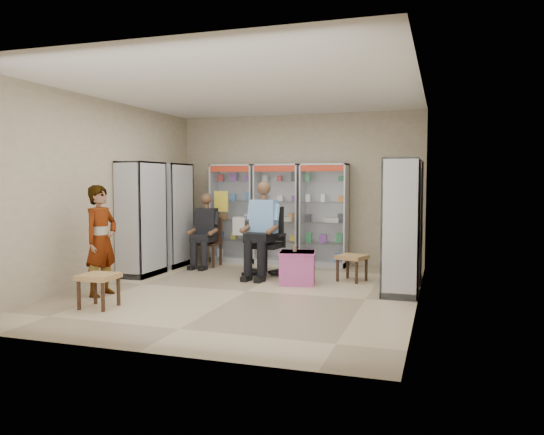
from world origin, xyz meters
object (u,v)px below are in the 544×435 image
(office_chair, at_px, (265,242))
(pink_trunk, at_px, (297,268))
(cabinet_left_far, at_px, (172,215))
(woven_stool_b, at_px, (99,291))
(cabinet_back_mid, at_px, (278,214))
(cabinet_right_near, at_px, (401,227))
(wooden_chair, at_px, (208,242))
(cabinet_right_far, at_px, (406,221))
(cabinet_left_near, at_px, (142,219))
(woven_stool_a, at_px, (352,268))
(cabinet_back_right, at_px, (324,215))
(cabinet_back_left, at_px, (234,213))
(standing_man, at_px, (101,240))

(office_chair, height_order, pink_trunk, office_chair)
(cabinet_left_far, xyz_separation_m, pink_trunk, (2.81, -1.01, -0.74))
(pink_trunk, xyz_separation_m, woven_stool_b, (-2.07, -2.36, -0.04))
(cabinet_back_mid, height_order, pink_trunk, cabinet_back_mid)
(cabinet_right_near, relative_size, wooden_chair, 2.13)
(pink_trunk, bearing_deg, wooden_chair, 150.41)
(cabinet_right_far, bearing_deg, cabinet_right_near, -180.00)
(cabinet_left_near, distance_m, woven_stool_a, 3.75)
(woven_stool_b, bearing_deg, cabinet_back_right, 64.10)
(cabinet_left_near, bearing_deg, cabinet_back_mid, 137.20)
(cabinet_left_far, relative_size, wooden_chair, 2.13)
(cabinet_back_mid, height_order, cabinet_right_near, same)
(cabinet_left_near, relative_size, office_chair, 1.64)
(cabinet_back_mid, xyz_separation_m, office_chair, (0.22, -1.44, -0.39))
(cabinet_back_left, bearing_deg, standing_man, -99.58)
(cabinet_right_near, bearing_deg, woven_stool_b, 119.08)
(pink_trunk, height_order, woven_stool_a, pink_trunk)
(cabinet_left_near, bearing_deg, pink_trunk, 91.81)
(cabinet_back_right, xyz_separation_m, woven_stool_b, (-2.09, -4.30, -0.78))
(cabinet_back_mid, bearing_deg, cabinet_back_left, 180.00)
(cabinet_back_left, distance_m, office_chair, 1.89)
(cabinet_right_near, bearing_deg, cabinet_back_mid, 49.16)
(woven_stool_a, relative_size, standing_man, 0.27)
(cabinet_left_far, bearing_deg, standing_man, 6.67)
(cabinet_back_left, bearing_deg, office_chair, -50.97)
(cabinet_left_near, height_order, wooden_chair, cabinet_left_near)
(cabinet_left_far, bearing_deg, cabinet_back_mid, 116.32)
(office_chair, distance_m, woven_stool_a, 1.57)
(woven_stool_a, bearing_deg, office_chair, -179.55)
(pink_trunk, height_order, standing_man, standing_man)
(cabinet_right_far, xyz_separation_m, cabinet_left_near, (-4.46, -0.90, 0.00))
(wooden_chair, bearing_deg, standing_man, -97.13)
(pink_trunk, xyz_separation_m, woven_stool_a, (0.80, 0.51, -0.05))
(office_chair, height_order, standing_man, standing_man)
(cabinet_left_near, bearing_deg, woven_stool_b, 18.17)
(cabinet_back_left, bearing_deg, woven_stool_a, -27.98)
(cabinet_right_near, bearing_deg, office_chair, 71.49)
(cabinet_right_near, xyz_separation_m, cabinet_left_near, (-4.46, 0.20, 0.00))
(wooden_chair, bearing_deg, cabinet_right_near, -21.64)
(cabinet_back_left, height_order, cabinet_left_near, same)
(cabinet_right_near, xyz_separation_m, woven_stool_b, (-3.72, -2.07, -0.78))
(cabinet_back_left, relative_size, pink_trunk, 3.65)
(office_chair, bearing_deg, cabinet_left_far, 170.60)
(cabinet_back_left, bearing_deg, cabinet_right_near, -32.28)
(cabinet_back_mid, xyz_separation_m, standing_man, (-1.56, -3.64, -0.20))
(cabinet_back_mid, distance_m, cabinet_left_near, 2.77)
(woven_stool_b, bearing_deg, standing_man, 122.94)
(cabinet_back_right, distance_m, woven_stool_a, 1.81)
(cabinet_left_far, distance_m, pink_trunk, 3.08)
(cabinet_back_mid, distance_m, cabinet_left_far, 2.10)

